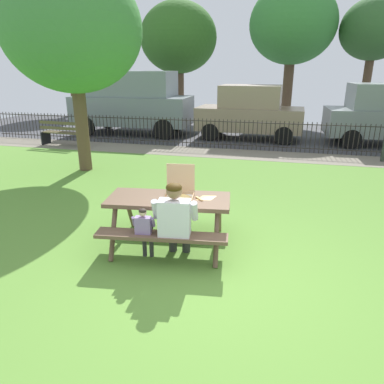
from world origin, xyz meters
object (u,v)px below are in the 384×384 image
pizza_box_open (179,192)px  tree_midground_left (72,29)px  far_tree_midleft (178,38)px  picnic_table_foreground (169,209)px  parked_car_left (250,112)px  far_tree_midright (374,30)px  park_bench_left (63,134)px  pizza_slice_on_table (205,198)px  parked_car_far_left (132,101)px  far_tree_left (70,51)px  adult_at_table (176,219)px  child_at_table (145,229)px  far_tree_center (293,25)px

pizza_box_open → tree_midground_left: tree_midground_left is taller
pizza_box_open → far_tree_midleft: size_ratio=0.08×
picnic_table_foreground → parked_car_left: size_ratio=0.50×
far_tree_midright → park_bench_left: bearing=-144.6°
picnic_table_foreground → pizza_slice_on_table: 0.57m
parked_car_far_left → far_tree_midright: (9.58, 5.00, 2.85)m
park_bench_left → far_tree_midleft: (1.99, 7.82, 3.56)m
pizza_slice_on_table → parked_car_far_left: (-4.91, 8.95, 0.53)m
picnic_table_foreground → far_tree_left: 17.48m
pizza_slice_on_table → far_tree_left: (-10.52, 13.94, 2.66)m
tree_midground_left → parked_car_far_left: (-0.91, 5.46, -2.14)m
far_tree_midleft → far_tree_midright: far_tree_midleft is taller
tree_midground_left → far_tree_midright: 13.60m
parked_car_left → far_tree_midright: (4.85, 5.00, 3.15)m
picnic_table_foreground → adult_at_table: adult_at_table is taller
pizza_slice_on_table → far_tree_midleft: (-4.37, 13.94, 3.20)m
adult_at_table → parked_car_far_left: (-4.63, 9.53, 0.65)m
parked_car_left → far_tree_midleft: 7.16m
adult_at_table → pizza_slice_on_table: bearing=64.2°
picnic_table_foreground → park_bench_left: 8.54m
adult_at_table → park_bench_left: adult_at_table is taller
picnic_table_foreground → far_tree_midleft: far_tree_midleft is taller
child_at_table → park_bench_left: size_ratio=0.50×
adult_at_table → park_bench_left: size_ratio=0.73×
far_tree_midleft → far_tree_center: bearing=-0.0°
child_at_table → parked_car_left: (0.52, 9.62, 0.51)m
far_tree_midright → parked_car_left: bearing=-134.1°
pizza_box_open → parked_car_far_left: 10.11m
child_at_table → parked_car_left: size_ratio=0.21×
park_bench_left → tree_midground_left: bearing=-48.3°
picnic_table_foreground → parked_car_left: 9.08m
picnic_table_foreground → pizza_slice_on_table: bearing=12.2°
pizza_slice_on_table → child_at_table: (-0.71, -0.67, -0.28)m
picnic_table_foreground → parked_car_far_left: (-4.38, 9.06, 0.71)m
adult_at_table → far_tree_left: bearing=125.2°
tree_midground_left → far_tree_midleft: 10.48m
tree_midground_left → far_tree_center: bearing=63.8°
parked_car_far_left → far_tree_center: (6.05, 5.00, 3.16)m
picnic_table_foreground → pizza_box_open: 0.31m
picnic_table_foreground → parked_car_left: parked_car_left is taller
adult_at_table → parked_car_far_left: 10.62m
adult_at_table → parked_car_left: parked_car_left is taller
pizza_box_open → far_tree_midright: size_ratio=0.09×
far_tree_left → far_tree_center: size_ratio=0.77×
tree_midground_left → far_tree_left: size_ratio=1.03×
child_at_table → far_tree_midleft: far_tree_midleft is taller
picnic_table_foreground → far_tree_midright: far_tree_midright is taller
parked_car_far_left → picnic_table_foreground: bearing=-64.2°
picnic_table_foreground → tree_midground_left: bearing=134.0°
far_tree_midright → pizza_slice_on_table: bearing=-108.5°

